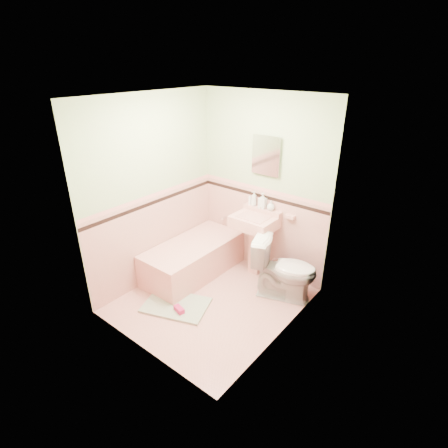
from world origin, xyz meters
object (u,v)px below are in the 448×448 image
Objects in this scene: sink at (254,246)px; medicine_cabinet at (266,155)px; bathtub at (193,259)px; soap_bottle_left at (254,199)px; toilet at (285,269)px; shoe at (179,309)px; soap_bottle_mid at (263,201)px; bucket at (278,272)px; soap_bottle_right at (271,206)px.

medicine_cabinet is (0.00, 0.21, 1.25)m from sink.
soap_bottle_left is at bearing 53.20° from bathtub.
toilet is 1.42m from shoe.
toilet reaches higher than shoe.
sink is 1.38m from shoe.
toilet is at bearing -31.57° from soap_bottle_mid.
soap_bottle_left is (-0.15, -0.03, -0.63)m from medicine_cabinet.
soap_bottle_mid reaches higher than toilet.
bucket is at bearing 30.68° from bathtub.
bathtub is at bearing -132.58° from medicine_cabinet.
medicine_cabinet is at bearing 90.00° from sink.
bucket is (-0.25, 0.29, -0.30)m from toilet.
soap_bottle_left is 0.14m from soap_bottle_mid.
shoe is at bearing -91.65° from soap_bottle_left.
medicine_cabinet reaches higher than sink.
shoe is (-0.19, -1.52, -1.64)m from medicine_cabinet.
soap_bottle_mid is at bearing 165.82° from bucket.
toilet is at bearing -26.46° from soap_bottle_left.
soap_bottle_mid reaches higher than soap_bottle_right.
medicine_cabinet reaches higher than bucket.
soap_bottle_mid is 1.57× the size of soap_bottle_right.
sink is 0.64m from toilet.
sink is at bearing -125.74° from soap_bottle_right.
medicine_cabinet is at bearing 96.54° from shoe.
soap_bottle_right is 0.96m from bucket.
shoe is at bearing -97.18° from medicine_cabinet.
soap_bottle_right is at bearing 54.26° from sink.
medicine_cabinet is (0.68, 0.74, 1.47)m from bathtub.
bucket is 1.51m from shoe.
toilet is 0.48m from bucket.
sink is 4.38× the size of soap_bottle_left.
medicine_cabinet is at bearing 166.96° from soap_bottle_right.
sink is 0.65m from soap_bottle_mid.
soap_bottle_left is at bearing 169.73° from bucket.
bucket is (0.37, -0.09, -0.97)m from soap_bottle_mid.
sink is 0.66m from soap_bottle_left.
bucket is (0.23, -0.09, -0.93)m from soap_bottle_right.
bucket is (0.36, 0.09, -0.34)m from sink.
bathtub is 1.78m from medicine_cabinet.
soap_bottle_right is 0.17× the size of toilet.
soap_bottle_mid is at bearing -98.76° from medicine_cabinet.
soap_bottle_mid is at bearing 46.43° from bathtub.
bathtub is at bearing 135.71° from shoe.
shoe is (-0.19, -1.49, -1.02)m from soap_bottle_mid.
sink is 0.51m from bucket.
soap_bottle_right is at bearing -13.04° from medicine_cabinet.
sink is 6.62× the size of soap_bottle_right.
shoe is at bearing -111.56° from bucket.
soap_bottle_mid is at bearing 39.12° from toilet.
soap_bottle_mid is at bearing 91.47° from sink.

